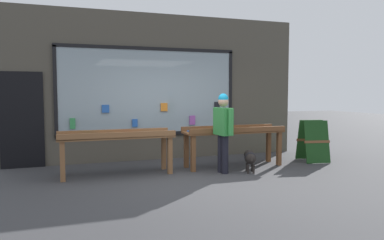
{
  "coord_description": "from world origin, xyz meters",
  "views": [
    {
      "loc": [
        -2.35,
        -6.59,
        1.67
      ],
      "look_at": [
        0.24,
        0.68,
        1.08
      ],
      "focal_mm": 35.0,
      "sensor_mm": 36.0,
      "label": 1
    }
  ],
  "objects": [
    {
      "name": "shopfront_facade",
      "position": [
        -0.06,
        2.39,
        1.76
      ],
      "size": [
        7.27,
        0.29,
        3.54
      ],
      "color": "#4C473D",
      "rests_on": "ground_plane"
    },
    {
      "name": "sandwich_board_sign",
      "position": [
        3.34,
        0.8,
        0.5
      ],
      "size": [
        0.7,
        0.76,
        0.98
      ],
      "rotation": [
        0.0,
        0.0,
        -0.19
      ],
      "color": "#193F19",
      "rests_on": "ground_plane"
    },
    {
      "name": "person_browsing",
      "position": [
        0.79,
        0.34,
        0.95
      ],
      "size": [
        0.27,
        0.65,
        1.63
      ],
      "rotation": [
        0.0,
        0.0,
        1.7
      ],
      "color": "black",
      "rests_on": "ground_plane"
    },
    {
      "name": "ground_plane",
      "position": [
        0.0,
        0.0,
        0.0
      ],
      "size": [
        40.0,
        40.0,
        0.0
      ],
      "primitive_type": "plane",
      "color": "#38383A"
    },
    {
      "name": "display_table_right",
      "position": [
        1.29,
        0.88,
        0.71
      ],
      "size": [
        2.26,
        0.63,
        0.9
      ],
      "color": "brown",
      "rests_on": "ground_plane"
    },
    {
      "name": "small_dog",
      "position": [
        1.35,
        0.24,
        0.3
      ],
      "size": [
        0.35,
        0.54,
        0.44
      ],
      "rotation": [
        0.0,
        0.0,
        1.21
      ],
      "color": "black",
      "rests_on": "ground_plane"
    },
    {
      "name": "display_table_left",
      "position": [
        -1.29,
        0.88,
        0.71
      ],
      "size": [
        2.27,
        0.66,
        0.89
      ],
      "color": "brown",
      "rests_on": "ground_plane"
    }
  ]
}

